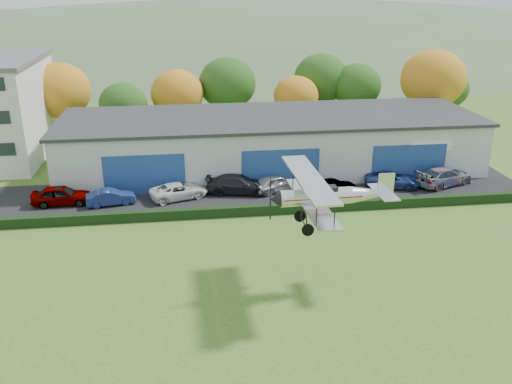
{
  "coord_description": "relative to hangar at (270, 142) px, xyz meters",
  "views": [
    {
      "loc": [
        -3.4,
        -24.17,
        17.71
      ],
      "look_at": [
        1.12,
        9.57,
        4.55
      ],
      "focal_mm": 38.77,
      "sensor_mm": 36.0,
      "label": 1
    }
  ],
  "objects": [
    {
      "name": "ground",
      "position": [
        -5.0,
        -27.98,
        -2.66
      ],
      "size": [
        300.0,
        300.0,
        0.0
      ],
      "primitive_type": "plane",
      "color": "#40601E",
      "rests_on": "ground"
    },
    {
      "name": "car_5",
      "position": [
        4.37,
        -8.45,
        -1.93
      ],
      "size": [
        4.3,
        2.22,
        1.35
      ],
      "primitive_type": "imported",
      "rotation": [
        0.0,
        0.0,
        1.77
      ],
      "color": "gray",
      "rests_on": "apron"
    },
    {
      "name": "biplane",
      "position": [
        -0.28,
        -22.81,
        3.23
      ],
      "size": [
        7.5,
        8.54,
        3.21
      ],
      "rotation": [
        0.0,
        0.0,
        0.02
      ],
      "color": "silver"
    },
    {
      "name": "car_2",
      "position": [
        -9.09,
        -7.44,
        -1.92
      ],
      "size": [
        5.39,
        3.72,
        1.37
      ],
      "primitive_type": "imported",
      "rotation": [
        0.0,
        0.0,
        1.89
      ],
      "color": "silver",
      "rests_on": "apron"
    },
    {
      "name": "hedge",
      "position": [
        -2.0,
        -11.78,
        -2.26
      ],
      "size": [
        46.0,
        0.6,
        0.8
      ],
      "primitive_type": "cube",
      "color": "black",
      "rests_on": "ground"
    },
    {
      "name": "apron",
      "position": [
        -2.0,
        -6.98,
        -2.63
      ],
      "size": [
        48.0,
        9.0,
        0.05
      ],
      "primitive_type": "cube",
      "color": "black",
      "rests_on": "ground"
    },
    {
      "name": "car_7",
      "position": [
        14.95,
        -7.34,
        -1.78
      ],
      "size": [
        6.14,
        4.24,
        1.65
      ],
      "primitive_type": "imported",
      "rotation": [
        0.0,
        0.0,
        1.95
      ],
      "color": "gray",
      "rests_on": "apron"
    },
    {
      "name": "car_6",
      "position": [
        10.07,
        -7.22,
        -1.92
      ],
      "size": [
        5.33,
        3.42,
        1.37
      ],
      "primitive_type": "imported",
      "rotation": [
        0.0,
        0.0,
        1.32
      ],
      "color": "navy",
      "rests_on": "apron"
    },
    {
      "name": "hangar",
      "position": [
        0.0,
        0.0,
        0.0
      ],
      "size": [
        40.6,
        12.6,
        5.3
      ],
      "color": "#B2B7BC",
      "rests_on": "ground"
    },
    {
      "name": "car_3",
      "position": [
        -3.91,
        -6.88,
        -1.79
      ],
      "size": [
        5.93,
        3.28,
        1.63
      ],
      "primitive_type": "imported",
      "rotation": [
        0.0,
        0.0,
        1.39
      ],
      "color": "black",
      "rests_on": "apron"
    },
    {
      "name": "car_4",
      "position": [
        -0.52,
        -6.82,
        -1.84
      ],
      "size": [
        4.86,
        3.45,
        1.54
      ],
      "primitive_type": "imported",
      "rotation": [
        0.0,
        0.0,
        1.98
      ],
      "color": "silver",
      "rests_on": "apron"
    },
    {
      "name": "distant_hills",
      "position": [
        -9.38,
        112.02,
        -15.7
      ],
      "size": [
        430.0,
        196.0,
        56.0
      ],
      "color": "#4C6642",
      "rests_on": "ground"
    },
    {
      "name": "car_1",
      "position": [
        -14.74,
        -8.14,
        -1.94
      ],
      "size": [
        4.22,
        2.1,
        1.33
      ],
      "primitive_type": "imported",
      "rotation": [
        0.0,
        0.0,
        1.75
      ],
      "color": "navy",
      "rests_on": "apron"
    },
    {
      "name": "car_0",
      "position": [
        -18.82,
        -7.55,
        -1.79
      ],
      "size": [
        4.83,
        2.02,
        1.63
      ],
      "primitive_type": "imported",
      "rotation": [
        0.0,
        0.0,
        1.59
      ],
      "color": "gray",
      "rests_on": "apron"
    },
    {
      "name": "tree_belt",
      "position": [
        -4.15,
        12.64,
        2.95
      ],
      "size": [
        75.7,
        13.22,
        10.12
      ],
      "color": "#3D2614",
      "rests_on": "ground"
    }
  ]
}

